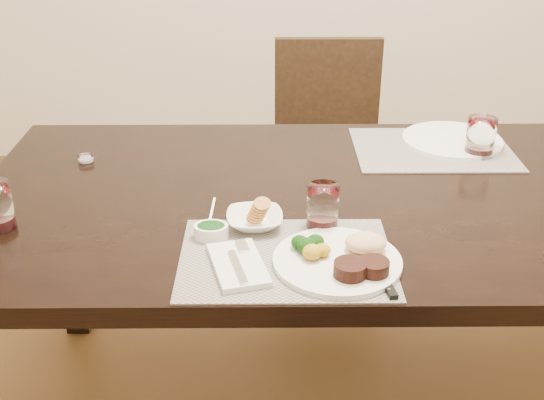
{
  "coord_description": "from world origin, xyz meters",
  "views": [
    {
      "loc": [
        -0.24,
        -1.58,
        1.53
      ],
      "look_at": [
        -0.23,
        -0.18,
        0.82
      ],
      "focal_mm": 45.0,
      "sensor_mm": 36.0,
      "label": 1
    }
  ],
  "objects_px": {
    "cracker_bowl": "(255,219)",
    "wine_glass_near": "(323,208)",
    "chair_far": "(328,144)",
    "dinner_plate": "(344,258)",
    "far_plate": "(452,140)",
    "steak_knife": "(385,279)"
  },
  "relations": [
    {
      "from": "chair_far",
      "to": "dinner_plate",
      "type": "height_order",
      "value": "chair_far"
    },
    {
      "from": "wine_glass_near",
      "to": "chair_far",
      "type": "bearing_deg",
      "value": 84.19
    },
    {
      "from": "dinner_plate",
      "to": "far_plate",
      "type": "bearing_deg",
      "value": 81.78
    },
    {
      "from": "far_plate",
      "to": "cracker_bowl",
      "type": "bearing_deg",
      "value": -138.85
    },
    {
      "from": "chair_far",
      "to": "far_plate",
      "type": "xyz_separation_m",
      "value": [
        0.32,
        -0.6,
        0.26
      ]
    },
    {
      "from": "cracker_bowl",
      "to": "far_plate",
      "type": "distance_m",
      "value": 0.78
    },
    {
      "from": "dinner_plate",
      "to": "far_plate",
      "type": "relative_size",
      "value": 0.92
    },
    {
      "from": "chair_far",
      "to": "dinner_plate",
      "type": "distance_m",
      "value": 1.32
    },
    {
      "from": "dinner_plate",
      "to": "wine_glass_near",
      "type": "xyz_separation_m",
      "value": [
        -0.03,
        0.17,
        0.03
      ]
    },
    {
      "from": "chair_far",
      "to": "wine_glass_near",
      "type": "bearing_deg",
      "value": -95.81
    },
    {
      "from": "dinner_plate",
      "to": "cracker_bowl",
      "type": "bearing_deg",
      "value": 160.48
    },
    {
      "from": "chair_far",
      "to": "dinner_plate",
      "type": "relative_size",
      "value": 3.27
    },
    {
      "from": "chair_far",
      "to": "steak_knife",
      "type": "distance_m",
      "value": 1.37
    },
    {
      "from": "chair_far",
      "to": "cracker_bowl",
      "type": "height_order",
      "value": "chair_far"
    },
    {
      "from": "chair_far",
      "to": "far_plate",
      "type": "distance_m",
      "value": 0.73
    },
    {
      "from": "dinner_plate",
      "to": "steak_knife",
      "type": "bearing_deg",
      "value": -17.22
    },
    {
      "from": "chair_far",
      "to": "wine_glass_near",
      "type": "distance_m",
      "value": 1.16
    },
    {
      "from": "cracker_bowl",
      "to": "wine_glass_near",
      "type": "distance_m",
      "value": 0.16
    },
    {
      "from": "cracker_bowl",
      "to": "wine_glass_near",
      "type": "xyz_separation_m",
      "value": [
        0.16,
        -0.0,
        0.03
      ]
    },
    {
      "from": "cracker_bowl",
      "to": "steak_knife",
      "type": "bearing_deg",
      "value": -40.88
    },
    {
      "from": "dinner_plate",
      "to": "far_plate",
      "type": "xyz_separation_m",
      "value": [
        0.4,
        0.69,
        -0.01
      ]
    },
    {
      "from": "chair_far",
      "to": "steak_knife",
      "type": "height_order",
      "value": "chair_far"
    }
  ]
}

